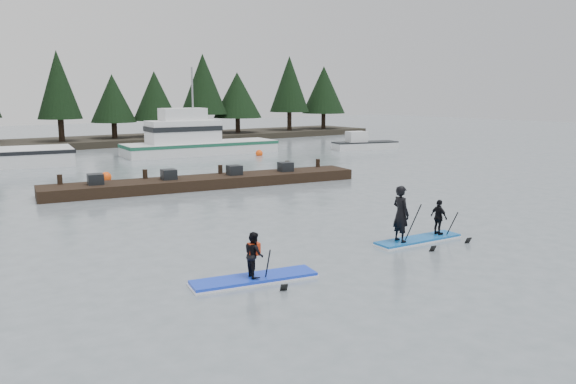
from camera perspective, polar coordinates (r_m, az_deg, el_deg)
ground at (r=17.12m, az=12.03°, el=-6.47°), size 160.00×160.00×0.00m
far_shore at (r=54.46m, az=-23.07°, el=4.51°), size 70.00×8.00×0.60m
treeline at (r=54.49m, az=-23.05°, el=4.20°), size 60.00×4.00×8.00m
fishing_boat_medium at (r=45.12m, az=-9.23°, el=4.47°), size 12.37×4.55×7.53m
skiff at (r=48.87m, az=7.83°, el=4.71°), size 5.83×3.11×0.65m
floating_dock at (r=29.22m, az=-8.19°, el=1.03°), size 16.37×4.84×0.54m
buoy_c at (r=43.68m, az=-2.94°, el=3.73°), size 0.56×0.56×0.56m
buoy_b at (r=32.94m, az=-17.98°, el=1.18°), size 0.58×0.58×0.58m
paddleboard_solo at (r=14.59m, az=-3.46°, el=-7.57°), size 3.38×1.47×1.79m
paddleboard_duo at (r=18.66m, az=12.74°, el=-2.93°), size 3.22×1.27×2.41m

